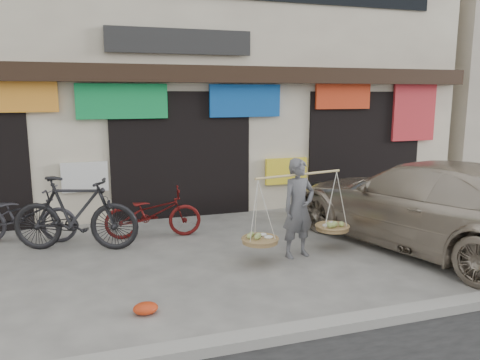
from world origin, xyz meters
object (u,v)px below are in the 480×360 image
object	(u,v)px
street_vendor	(298,212)
bike_2	(153,213)
bike_0	(23,215)
suv	(425,204)
bike_1	(75,213)

from	to	relation	value
street_vendor	bike_2	distance (m)	2.79
bike_0	suv	world-z (taller)	suv
bike_2	suv	size ratio (longest dim) A/B	0.31
street_vendor	bike_2	xyz separation A→B (m)	(-2.12, 1.79, -0.29)
street_vendor	suv	world-z (taller)	street_vendor
bike_2	suv	world-z (taller)	suv
bike_2	street_vendor	bearing A→B (deg)	-123.86
street_vendor	bike_0	xyz separation A→B (m)	(-4.38, 2.19, -0.25)
street_vendor	bike_2	size ratio (longest dim) A/B	1.13
street_vendor	bike_0	bearing A→B (deg)	142.01
street_vendor	bike_0	distance (m)	4.90
street_vendor	suv	size ratio (longest dim) A/B	0.35
street_vendor	bike_0	size ratio (longest dim) A/B	1.04
bike_1	suv	xyz separation A→B (m)	(5.78, -1.68, 0.12)
bike_0	bike_2	distance (m)	2.29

